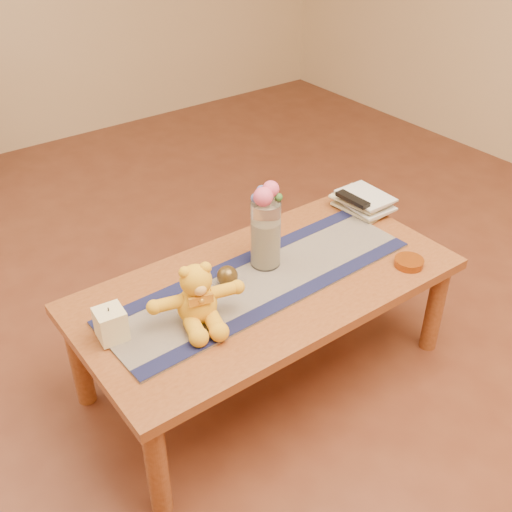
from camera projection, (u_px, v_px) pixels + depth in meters
floor at (266, 371)px, 2.47m from camera, size 5.50×5.50×0.00m
coffee_table_top at (267, 285)px, 2.23m from camera, size 1.40×0.70×0.04m
table_leg_fl at (157, 467)px, 1.85m from camera, size 0.07×0.07×0.41m
table_leg_fr at (435, 308)px, 2.48m from camera, size 0.07×0.07×0.41m
table_leg_bl at (79, 360)px, 2.23m from camera, size 0.07×0.07×0.41m
table_leg_br at (337, 245)px, 2.87m from camera, size 0.07×0.07×0.41m
persian_runner at (262, 281)px, 2.22m from camera, size 1.21×0.39×0.01m
runner_border_near at (288, 299)px, 2.12m from camera, size 1.20×0.10×0.00m
runner_border_far at (238, 262)px, 2.31m from camera, size 1.20×0.10×0.00m
teddy_bear at (196, 294)px, 1.97m from camera, size 0.36×0.32×0.21m
pillar_candle at (111, 324)px, 1.93m from camera, size 0.10×0.10×0.11m
candle_wick at (108, 309)px, 1.89m from camera, size 0.00×0.00×0.01m
glass_vase at (266, 234)px, 2.23m from camera, size 0.11×0.11×0.26m
potpourri_fill at (266, 243)px, 2.25m from camera, size 0.09×0.09×0.18m
rose_left at (263, 197)px, 2.12m from camera, size 0.07×0.07×0.07m
rose_right at (271, 189)px, 2.14m from camera, size 0.06×0.06×0.06m
blue_flower_back at (262, 191)px, 2.17m from camera, size 0.04×0.04×0.04m
blue_flower_side at (256, 198)px, 2.14m from camera, size 0.04×0.04×0.04m
leaf_sprig at (278, 197)px, 2.15m from camera, size 0.03×0.03×0.03m
bronze_ball at (227, 276)px, 2.17m from camera, size 0.09×0.09×0.08m
book_bottom at (349, 214)px, 2.60m from camera, size 0.19×0.24×0.02m
book_lower at (351, 210)px, 2.59m from camera, size 0.17×0.23×0.02m
book_upper at (349, 206)px, 2.58m from camera, size 0.20×0.24×0.02m
book_top at (352, 202)px, 2.57m from camera, size 0.17×0.23×0.02m
tv_remote at (353, 199)px, 2.56m from camera, size 0.05×0.16×0.02m
amber_dish at (409, 262)px, 2.30m from camera, size 0.14×0.14×0.03m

